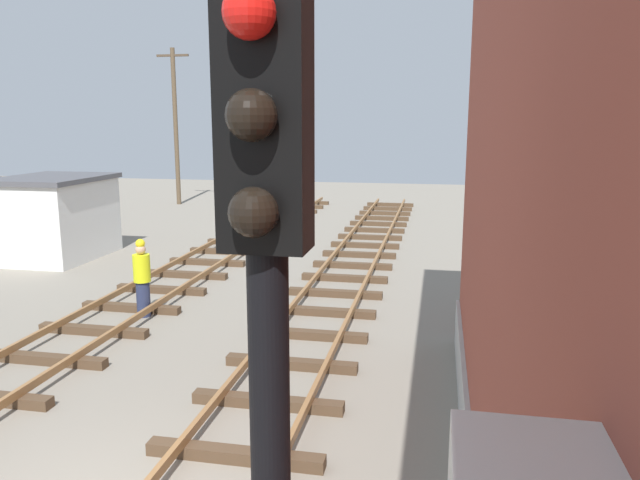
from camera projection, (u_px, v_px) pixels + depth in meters
The scene contains 5 objects.
signal_mast at pixel (269, 426), 2.69m from camera, with size 0.36×0.40×5.12m.
control_hut at pixel (55, 217), 20.43m from camera, with size 3.00×3.80×2.76m.
utility_pole_far at pixel (176, 124), 33.23m from camera, with size 1.80×0.24×8.41m.
track_worker_foreground at pixel (249, 222), 22.31m from camera, with size 0.40×0.40×1.87m.
track_worker_distant at pixel (142, 278), 14.29m from camera, with size 0.40×0.40×1.87m.
Camera 1 is at (3.81, -5.58, 4.55)m, focal length 34.19 mm.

